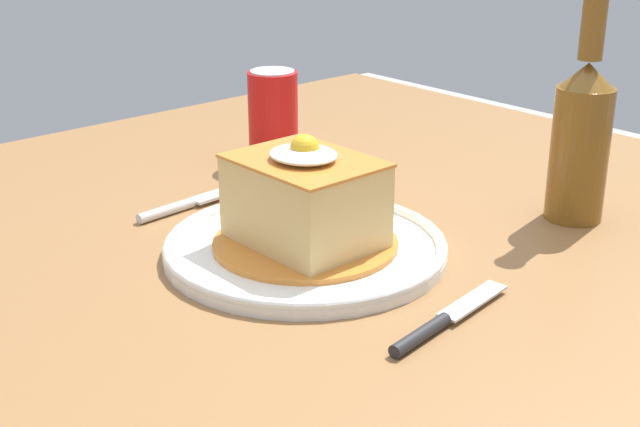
# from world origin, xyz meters

# --- Properties ---
(dining_table) EXTENTS (1.10, 1.03, 0.75)m
(dining_table) POSITION_xyz_m (0.00, 0.00, 0.64)
(dining_table) COLOR olive
(dining_table) RESTS_ON ground_plane
(main_plate) EXTENTS (0.29, 0.29, 0.02)m
(main_plate) POSITION_xyz_m (0.04, -0.12, 0.76)
(main_plate) COLOR white
(main_plate) RESTS_ON dining_table
(sandwich_meal) EXTENTS (0.19, 0.19, 0.12)m
(sandwich_meal) POSITION_xyz_m (0.04, -0.12, 0.81)
(sandwich_meal) COLOR orange
(sandwich_meal) RESTS_ON main_plate
(fork) EXTENTS (0.03, 0.14, 0.01)m
(fork) POSITION_xyz_m (-0.15, -0.15, 0.76)
(fork) COLOR silver
(fork) RESTS_ON dining_table
(knife) EXTENTS (0.04, 0.17, 0.01)m
(knife) POSITION_xyz_m (0.23, -0.14, 0.76)
(knife) COLOR #262628
(knife) RESTS_ON dining_table
(soda_can) EXTENTS (0.07, 0.07, 0.12)m
(soda_can) POSITION_xyz_m (-0.23, 0.05, 0.81)
(soda_can) COLOR red
(soda_can) RESTS_ON dining_table
(beer_bottle_amber) EXTENTS (0.06, 0.06, 0.27)m
(beer_bottle_amber) POSITION_xyz_m (0.16, 0.17, 0.85)
(beer_bottle_amber) COLOR brown
(beer_bottle_amber) RESTS_ON dining_table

